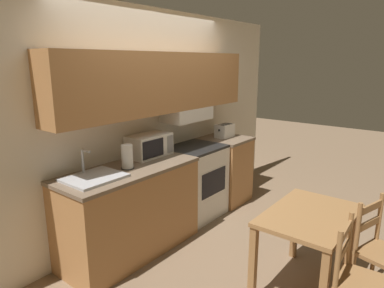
{
  "coord_description": "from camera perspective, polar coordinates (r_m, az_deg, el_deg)",
  "views": [
    {
      "loc": [
        -2.83,
        -2.84,
        1.97
      ],
      "look_at": [
        0.05,
        -0.56,
        1.07
      ],
      "focal_mm": 32.0,
      "sensor_mm": 36.0,
      "label": 1
    }
  ],
  "objects": [
    {
      "name": "microwave",
      "position": [
        3.85,
        -7.14,
        -0.22
      ],
      "size": [
        0.5,
        0.29,
        0.25
      ],
      "color": "white",
      "rests_on": "lower_counter_main"
    },
    {
      "name": "stove_range",
      "position": [
        4.41,
        0.52,
        -6.24
      ],
      "size": [
        0.71,
        0.59,
        0.92
      ],
      "color": "white",
      "rests_on": "ground_plane"
    },
    {
      "name": "ground_plane",
      "position": [
        4.46,
        -6.19,
        -12.54
      ],
      "size": [
        16.0,
        16.0,
        0.0
      ],
      "primitive_type": "plane",
      "color": "#7F664C"
    },
    {
      "name": "lower_counter_right_stub",
      "position": [
        4.92,
        5.41,
        -4.18
      ],
      "size": [
        0.6,
        0.64,
        0.92
      ],
      "color": "#B27A47",
      "rests_on": "ground_plane"
    },
    {
      "name": "toaster",
      "position": [
        4.81,
        5.46,
        2.24
      ],
      "size": [
        0.28,
        0.17,
        0.18
      ],
      "color": "white",
      "rests_on": "lower_counter_right_stub"
    },
    {
      "name": "sink_basin",
      "position": [
        3.25,
        -16.03,
        -5.32
      ],
      "size": [
        0.51,
        0.42,
        0.26
      ],
      "color": "#B7BABF",
      "rests_on": "lower_counter_main"
    },
    {
      "name": "wall_back",
      "position": [
        4.0,
        -5.94,
        6.71
      ],
      "size": [
        5.21,
        0.38,
        2.55
      ],
      "color": "silver",
      "rests_on": "ground_plane"
    },
    {
      "name": "dining_table",
      "position": [
        3.14,
        18.93,
        -12.83
      ],
      "size": [
        0.96,
        0.64,
        0.72
      ],
      "color": "#9E7042",
      "rests_on": "ground_plane"
    },
    {
      "name": "chair_left_of_table",
      "position": [
        2.86,
        26.28,
        -20.15
      ],
      "size": [
        0.4,
        0.4,
        0.88
      ],
      "rotation": [
        0.0,
        0.0,
        0.05
      ],
      "color": "#9E7042",
      "rests_on": "ground_plane"
    },
    {
      "name": "chair_right_of_table",
      "position": [
        3.3,
        29.09,
        -15.71
      ],
      "size": [
        0.47,
        0.47,
        0.88
      ],
      "rotation": [
        0.0,
        0.0,
        -0.28
      ],
      "color": "#9E7042",
      "rests_on": "ground_plane"
    },
    {
      "name": "paper_towel_roll",
      "position": [
        3.45,
        -10.76,
        -2.08
      ],
      "size": [
        0.13,
        0.13,
        0.24
      ],
      "color": "black",
      "rests_on": "lower_counter_main"
    },
    {
      "name": "lower_counter_main",
      "position": [
        3.65,
        -10.22,
        -10.86
      ],
      "size": [
        1.51,
        0.64,
        0.92
      ],
      "color": "#B27A47",
      "rests_on": "ground_plane"
    }
  ]
}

